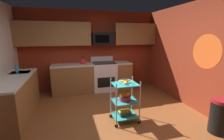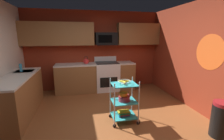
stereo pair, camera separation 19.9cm
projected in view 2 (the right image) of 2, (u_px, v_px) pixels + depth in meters
floor at (108, 124)px, 3.26m from camera, size 4.40×4.80×0.04m
wall_back at (94, 51)px, 5.30m from camera, size 4.52×0.06×2.60m
wall_right at (207, 59)px, 3.45m from camera, size 0.06×4.80×2.60m
wall_flower_decal at (210, 52)px, 3.32m from camera, size 0.00×0.76×0.76m
counter_run at (69, 84)px, 4.45m from camera, size 3.47×2.58×0.92m
oven_range at (107, 76)px, 5.24m from camera, size 0.76×0.65×1.10m
upper_cabinets at (92, 34)px, 4.98m from camera, size 4.40×0.33×0.70m
microwave at (106, 39)px, 5.08m from camera, size 0.70×0.39×0.40m
rolling_cart at (124, 101)px, 3.27m from camera, size 0.57×0.43×0.91m
fruit_bowl at (124, 82)px, 3.18m from camera, size 0.27×0.27×0.07m
mixing_bowl_large at (124, 98)px, 3.26m from camera, size 0.25×0.25×0.11m
mixing_bowl_small at (124, 94)px, 3.23m from camera, size 0.18×0.18×0.08m
book_stack at (124, 113)px, 3.33m from camera, size 0.27×0.19×0.10m
kettle at (86, 61)px, 4.98m from camera, size 0.21×0.18×0.26m
dish_soap_bottle at (21, 68)px, 3.85m from camera, size 0.06×0.06×0.20m
trash_can at (221, 120)px, 2.78m from camera, size 0.34×0.42×0.66m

